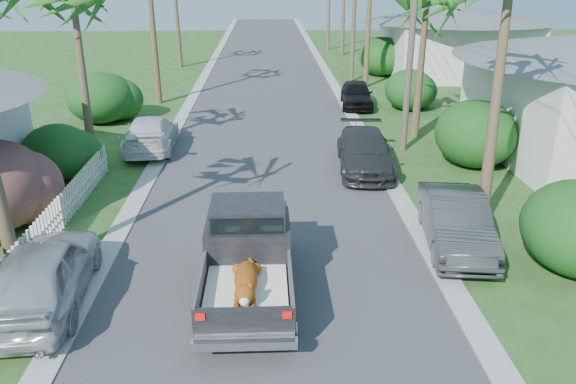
{
  "coord_description": "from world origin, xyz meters",
  "views": [
    {
      "loc": [
        -0.02,
        -9.05,
        7.07
      ],
      "look_at": [
        0.52,
        5.01,
        1.4
      ],
      "focal_mm": 35.0,
      "sensor_mm": 36.0,
      "label": 1
    }
  ],
  "objects_px": {
    "parked_car_lf": "(151,133)",
    "utility_pole_c": "(354,8)",
    "parked_car_ln": "(43,274)",
    "parked_car_rf": "(356,94)",
    "utility_pole_b": "(412,35)",
    "parked_car_rn": "(456,222)",
    "house_right_far": "(455,44)",
    "parked_car_rm": "(365,152)",
    "pickup_truck": "(248,249)"
  },
  "relations": [
    {
      "from": "pickup_truck",
      "to": "parked_car_lf",
      "type": "relative_size",
      "value": 1.08
    },
    {
      "from": "parked_car_rf",
      "to": "house_right_far",
      "type": "relative_size",
      "value": 0.45
    },
    {
      "from": "parked_car_rn",
      "to": "parked_car_ln",
      "type": "distance_m",
      "value": 10.3
    },
    {
      "from": "parked_car_rf",
      "to": "parked_car_lf",
      "type": "bearing_deg",
      "value": -138.11
    },
    {
      "from": "parked_car_rm",
      "to": "house_right_far",
      "type": "relative_size",
      "value": 0.53
    },
    {
      "from": "house_right_far",
      "to": "pickup_truck",
      "type": "bearing_deg",
      "value": -116.12
    },
    {
      "from": "utility_pole_c",
      "to": "pickup_truck",
      "type": "bearing_deg",
      "value": -103.44
    },
    {
      "from": "utility_pole_c",
      "to": "parked_car_ln",
      "type": "bearing_deg",
      "value": -112.13
    },
    {
      "from": "house_right_far",
      "to": "utility_pole_c",
      "type": "relative_size",
      "value": 1.0
    },
    {
      "from": "parked_car_rm",
      "to": "utility_pole_b",
      "type": "height_order",
      "value": "utility_pole_b"
    },
    {
      "from": "pickup_truck",
      "to": "parked_car_ln",
      "type": "relative_size",
      "value": 1.13
    },
    {
      "from": "parked_car_rf",
      "to": "parked_car_rn",
      "type": "bearing_deg",
      "value": -84.45
    },
    {
      "from": "parked_car_rm",
      "to": "parked_car_rf",
      "type": "xyz_separation_m",
      "value": [
        1.21,
        10.06,
        -0.01
      ]
    },
    {
      "from": "parked_car_rn",
      "to": "parked_car_ln",
      "type": "height_order",
      "value": "parked_car_ln"
    },
    {
      "from": "pickup_truck",
      "to": "parked_car_rm",
      "type": "distance_m",
      "value": 9.15
    },
    {
      "from": "parked_car_rf",
      "to": "utility_pole_b",
      "type": "height_order",
      "value": "utility_pole_b"
    },
    {
      "from": "utility_pole_b",
      "to": "parked_car_lf",
      "type": "bearing_deg",
      "value": 177.55
    },
    {
      "from": "parked_car_rn",
      "to": "house_right_far",
      "type": "xyz_separation_m",
      "value": [
        8.0,
        25.6,
        1.4
      ]
    },
    {
      "from": "parked_car_ln",
      "to": "utility_pole_b",
      "type": "xyz_separation_m",
      "value": [
        10.6,
        11.06,
        3.83
      ]
    },
    {
      "from": "parked_car_ln",
      "to": "utility_pole_b",
      "type": "relative_size",
      "value": 0.5
    },
    {
      "from": "parked_car_rf",
      "to": "parked_car_ln",
      "type": "relative_size",
      "value": 0.88
    },
    {
      "from": "pickup_truck",
      "to": "house_right_far",
      "type": "bearing_deg",
      "value": 63.88
    },
    {
      "from": "utility_pole_c",
      "to": "parked_car_lf",
      "type": "bearing_deg",
      "value": -125.59
    },
    {
      "from": "parked_car_rn",
      "to": "parked_car_lf",
      "type": "relative_size",
      "value": 0.92
    },
    {
      "from": "parked_car_rm",
      "to": "utility_pole_b",
      "type": "distance_m",
      "value": 4.98
    },
    {
      "from": "parked_car_ln",
      "to": "parked_car_rf",
      "type": "bearing_deg",
      "value": -122.44
    },
    {
      "from": "parked_car_lf",
      "to": "utility_pole_b",
      "type": "distance_m",
      "value": 11.14
    },
    {
      "from": "utility_pole_b",
      "to": "parked_car_ln",
      "type": "bearing_deg",
      "value": -133.77
    },
    {
      "from": "pickup_truck",
      "to": "house_right_far",
      "type": "height_order",
      "value": "house_right_far"
    },
    {
      "from": "parked_car_rf",
      "to": "parked_car_lf",
      "type": "height_order",
      "value": "parked_car_lf"
    },
    {
      "from": "pickup_truck",
      "to": "parked_car_lf",
      "type": "distance_m",
      "value": 11.8
    },
    {
      "from": "parked_car_rn",
      "to": "utility_pole_b",
      "type": "distance_m",
      "value": 9.46
    },
    {
      "from": "parked_car_rn",
      "to": "utility_pole_b",
      "type": "relative_size",
      "value": 0.48
    },
    {
      "from": "parked_car_rn",
      "to": "parked_car_rm",
      "type": "relative_size",
      "value": 0.91
    },
    {
      "from": "house_right_far",
      "to": "parked_car_rm",
      "type": "bearing_deg",
      "value": -115.9
    },
    {
      "from": "parked_car_ln",
      "to": "parked_car_lf",
      "type": "bearing_deg",
      "value": -95.75
    },
    {
      "from": "house_right_far",
      "to": "parked_car_ln",
      "type": "bearing_deg",
      "value": -122.68
    },
    {
      "from": "parked_car_lf",
      "to": "utility_pole_c",
      "type": "height_order",
      "value": "utility_pole_c"
    },
    {
      "from": "parked_car_ln",
      "to": "house_right_far",
      "type": "bearing_deg",
      "value": -127.52
    },
    {
      "from": "pickup_truck",
      "to": "parked_car_rn",
      "type": "height_order",
      "value": "pickup_truck"
    },
    {
      "from": "pickup_truck",
      "to": "parked_car_lf",
      "type": "height_order",
      "value": "pickup_truck"
    },
    {
      "from": "parked_car_lf",
      "to": "parked_car_rf",
      "type": "bearing_deg",
      "value": -146.41
    },
    {
      "from": "pickup_truck",
      "to": "parked_car_ln",
      "type": "bearing_deg",
      "value": -173.2
    },
    {
      "from": "utility_pole_c",
      "to": "parked_car_rn",
      "type": "bearing_deg",
      "value": -91.46
    },
    {
      "from": "utility_pole_b",
      "to": "utility_pole_c",
      "type": "relative_size",
      "value": 1.0
    },
    {
      "from": "pickup_truck",
      "to": "house_right_far",
      "type": "xyz_separation_m",
      "value": [
        13.5,
        27.53,
        1.11
      ]
    },
    {
      "from": "parked_car_rf",
      "to": "house_right_far",
      "type": "xyz_separation_m",
      "value": [
        8.19,
        9.3,
        1.44
      ]
    },
    {
      "from": "parked_car_rm",
      "to": "house_right_far",
      "type": "bearing_deg",
      "value": 68.28
    },
    {
      "from": "utility_pole_b",
      "to": "pickup_truck",
      "type": "bearing_deg",
      "value": -120.08
    },
    {
      "from": "utility_pole_b",
      "to": "utility_pole_c",
      "type": "height_order",
      "value": "same"
    }
  ]
}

